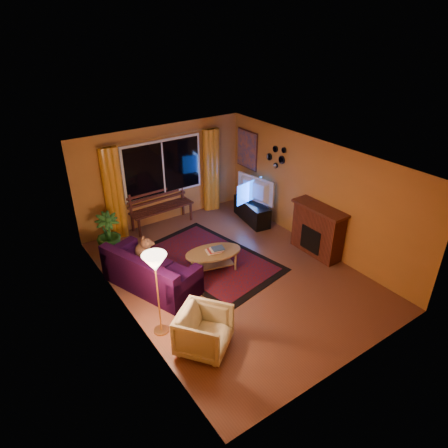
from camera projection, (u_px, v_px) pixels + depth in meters
floor at (232, 274)px, 8.40m from camera, size 4.50×6.00×0.02m
ceiling at (233, 159)px, 7.20m from camera, size 4.50×6.00×0.02m
wall_back at (163, 175)px, 9.98m from camera, size 4.50×0.02×2.50m
wall_left at (123, 257)px, 6.67m from camera, size 0.02×6.00×2.50m
wall_right at (315, 194)px, 8.93m from camera, size 0.02×6.00×2.50m
window at (163, 168)px, 9.84m from camera, size 2.00×0.02×1.30m
curtain_rod at (162, 137)px, 9.43m from camera, size 3.20×0.03×0.03m
curtain_left at (113, 194)px, 9.28m from camera, size 0.36×0.36×2.24m
curtain_right at (211, 170)px, 10.63m from camera, size 0.36×0.36×2.24m
bench at (162, 217)px, 10.16m from camera, size 1.66×0.55×0.49m
potted_plant at (108, 234)px, 8.91m from camera, size 0.54×0.54×0.96m
sofa at (151, 269)px, 7.83m from camera, size 1.46×2.14×0.80m
dog at (143, 249)px, 8.07m from camera, size 0.43×0.50×0.45m
armchair at (204, 329)px, 6.36m from camera, size 1.07×1.06×0.81m
floor_lamp at (158, 295)px, 6.52m from camera, size 0.30×0.30×1.57m
rug at (210, 260)px, 8.83m from camera, size 2.47×3.35×0.02m
coffee_table at (213, 260)px, 8.44m from camera, size 1.45×1.45×0.44m
tv_console at (252, 211)px, 10.40m from camera, size 0.62×1.31×0.52m
television at (253, 190)px, 10.11m from camera, size 0.38×1.16×0.67m
fireplace at (318, 231)px, 8.87m from camera, size 0.40×1.20×1.10m
mirror_cluster at (276, 156)px, 9.59m from camera, size 0.06×0.60×0.56m
painting at (247, 150)px, 10.50m from camera, size 0.04×0.76×0.96m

